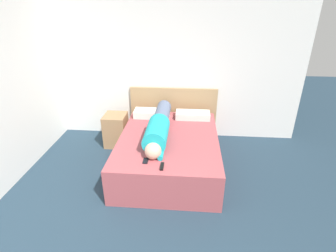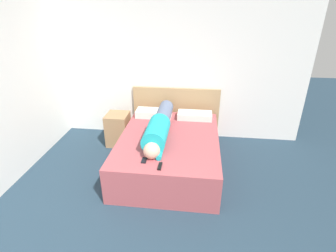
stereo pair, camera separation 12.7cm
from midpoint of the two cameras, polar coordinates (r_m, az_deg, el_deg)
wall_back at (r=4.79m, az=-0.34°, el=12.59°), size 5.04×0.06×2.60m
bed at (r=4.08m, az=1.14°, el=-5.63°), size 1.48×1.94×0.53m
headboard at (r=4.95m, az=2.46°, el=2.97°), size 1.60×0.04×0.95m
nightstand at (r=4.80m, az=-10.04°, el=-0.65°), size 0.38×0.41×0.58m
person_lying at (r=3.93m, az=-1.01°, el=-0.24°), size 0.32×1.64×0.32m
pillow_near_headboard at (r=4.62m, az=-2.30°, el=2.80°), size 0.62×0.28×0.12m
pillow_second at (r=4.57m, az=6.62°, el=2.29°), size 0.59×0.28×0.11m
tv_remote at (r=3.26m, az=-0.63°, el=-8.75°), size 0.04×0.15×0.02m
cell_phone at (r=3.39m, az=-4.13°, el=-7.47°), size 0.06×0.13×0.01m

